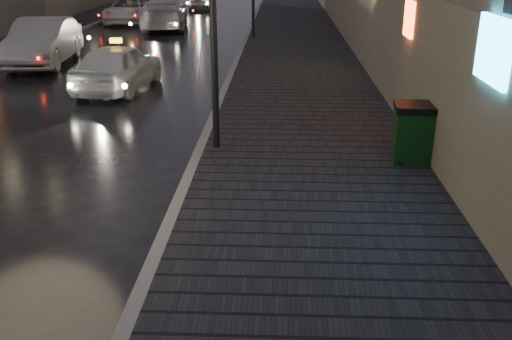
{
  "coord_description": "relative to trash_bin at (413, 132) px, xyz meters",
  "views": [
    {
      "loc": [
        3.2,
        -5.47,
        4.1
      ],
      "look_at": [
        2.83,
        2.86,
        0.85
      ],
      "focal_mm": 40.0,
      "sensor_mm": 36.0,
      "label": 1
    }
  ],
  "objects": [
    {
      "name": "taxi_far",
      "position": [
        -11.58,
        23.26,
        -0.04
      ],
      "size": [
        2.56,
        5.14,
        1.4
      ],
      "primitive_type": "imported",
      "rotation": [
        0.0,
        0.0,
        0.05
      ],
      "color": "silver",
      "rests_on": "ground"
    },
    {
      "name": "curb",
      "position": [
        -4.3,
        15.66,
        -0.66
      ],
      "size": [
        0.2,
        58.0,
        0.15
      ],
      "primitive_type": "cube",
      "color": "slate",
      "rests_on": "ground"
    },
    {
      "name": "taxi_mid",
      "position": [
        -8.92,
        20.56,
        0.09
      ],
      "size": [
        2.96,
        5.9,
        1.65
      ],
      "primitive_type": "imported",
      "rotation": [
        0.0,
        0.0,
        3.26
      ],
      "color": "#BBBCC2",
      "rests_on": "ground"
    },
    {
      "name": "curb_far",
      "position": [
        -13.2,
        15.66,
        -0.66
      ],
      "size": [
        0.2,
        58.0,
        0.15
      ],
      "primitive_type": "cube",
      "color": "slate",
      "rests_on": "ground"
    },
    {
      "name": "sidewalk_far",
      "position": [
        -14.5,
        15.66,
        -0.66
      ],
      "size": [
        2.4,
        58.0,
        0.15
      ],
      "primitive_type": "cube",
      "color": "black",
      "rests_on": "ground"
    },
    {
      "name": "trash_bin",
      "position": [
        0.0,
        0.0,
        0.0
      ],
      "size": [
        0.81,
        0.81,
        1.15
      ],
      "rotation": [
        0.0,
        0.0,
        -0.08
      ],
      "color": "black",
      "rests_on": "sidewalk"
    },
    {
      "name": "car_left_mid",
      "position": [
        -11.52,
        10.38,
        0.11
      ],
      "size": [
        2.28,
        5.26,
        1.68
      ],
      "primitive_type": "imported",
      "rotation": [
        0.0,
        0.0,
        0.1
      ],
      "color": "#939299",
      "rests_on": "ground"
    },
    {
      "name": "sidewalk",
      "position": [
        -1.9,
        15.66,
        -0.66
      ],
      "size": [
        4.6,
        58.0,
        0.15
      ],
      "primitive_type": "cube",
      "color": "black",
      "rests_on": "ground"
    },
    {
      "name": "taxi_near",
      "position": [
        -7.59,
        6.37,
        -0.02
      ],
      "size": [
        2.17,
        4.39,
        1.44
      ],
      "primitive_type": "imported",
      "rotation": [
        0.0,
        0.0,
        3.03
      ],
      "color": "white",
      "rests_on": "ground"
    },
    {
      "name": "ground",
      "position": [
        -5.8,
        -5.34,
        -0.74
      ],
      "size": [
        120.0,
        120.0,
        0.0
      ],
      "primitive_type": "plane",
      "color": "black",
      "rests_on": "ground"
    }
  ]
}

